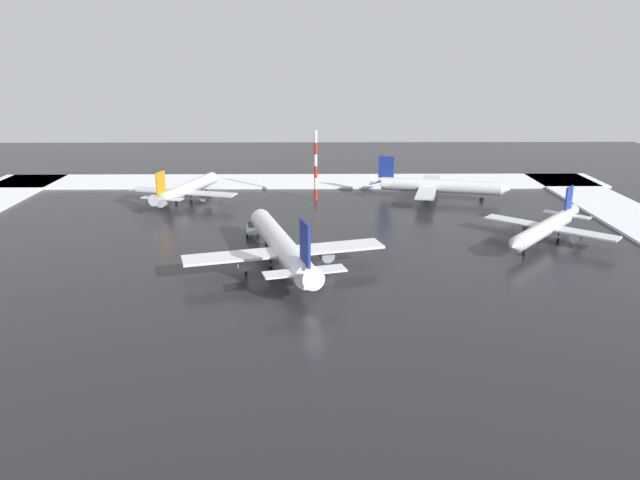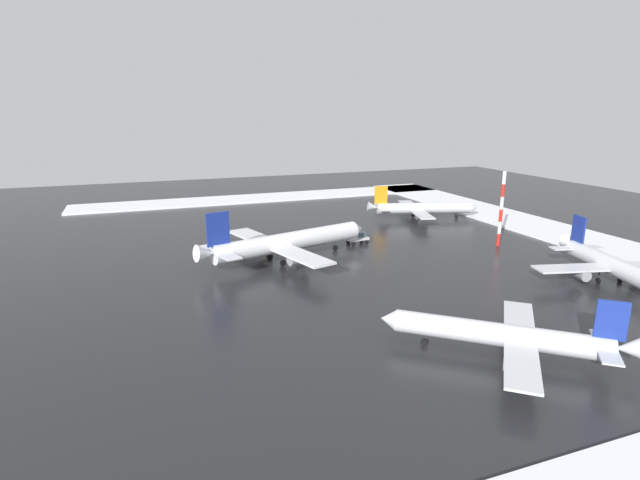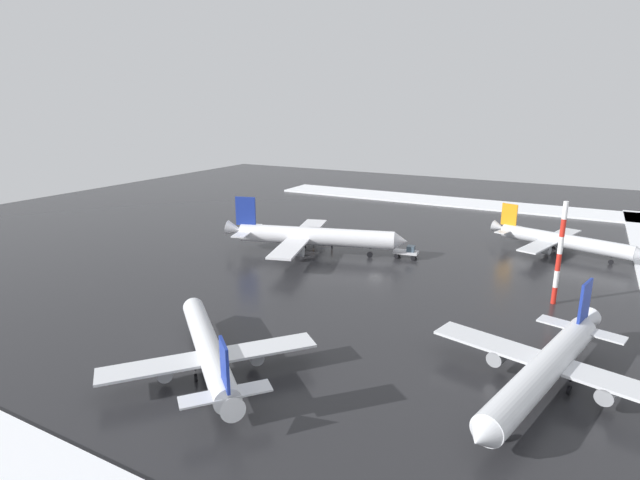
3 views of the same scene
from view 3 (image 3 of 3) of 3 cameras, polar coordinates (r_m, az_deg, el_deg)
name	(u,v)px [view 3 (image 3 of 3)]	position (r m, az deg, el deg)	size (l,w,h in m)	color
ground_plane	(376,265)	(92.68, 6.39, -2.81)	(240.00, 240.00, 0.00)	#232326
snow_bank_right	(461,203)	(155.06, 15.82, 4.13)	(14.00, 116.00, 0.53)	white
airplane_distant_tail	(311,236)	(97.87, -1.02, 0.45)	(30.18, 35.89, 10.85)	white
airplane_parked_portside	(560,240)	(108.36, 25.78, -0.03)	(23.99, 28.52, 8.63)	silver
airplane_parked_starboard	(546,368)	(56.37, 24.44, -13.14)	(30.47, 25.57, 9.16)	silver
airplane_foreground_jet	(208,348)	(57.17, -12.64, -11.99)	(21.10, 22.84, 8.26)	silver
pushback_tug	(407,252)	(97.08, 9.95, -1.32)	(2.73, 4.81, 2.50)	silver
ground_crew_near_tug	(314,241)	(104.14, -0.73, -0.13)	(0.36, 0.36, 1.71)	black
ground_crew_beside_wing	(332,243)	(102.78, 1.38, -0.34)	(0.36, 0.36, 1.71)	black
antenna_mast	(559,254)	(79.90, 25.69, -1.43)	(0.70, 0.70, 15.41)	red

